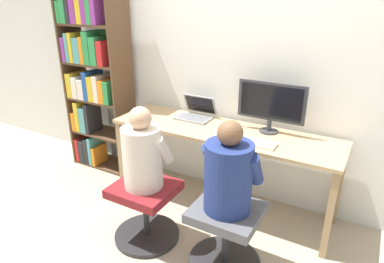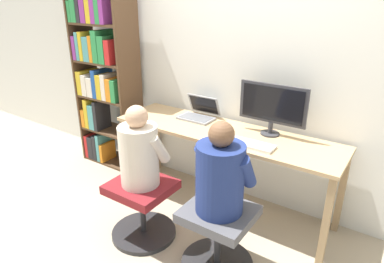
% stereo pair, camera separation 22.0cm
% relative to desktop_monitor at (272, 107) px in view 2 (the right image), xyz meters
% --- Properties ---
extents(ground_plane, '(14.00, 14.00, 0.00)m').
position_rel_desktop_monitor_xyz_m(ground_plane, '(-0.36, -0.43, -1.02)').
color(ground_plane, tan).
extents(wall_back, '(10.00, 0.05, 2.60)m').
position_rel_desktop_monitor_xyz_m(wall_back, '(-0.36, 0.20, 0.28)').
color(wall_back, silver).
rests_on(wall_back, ground_plane).
extents(desk, '(2.05, 0.57, 0.78)m').
position_rel_desktop_monitor_xyz_m(desk, '(-0.36, -0.15, -0.33)').
color(desk, tan).
rests_on(desk, ground_plane).
extents(desktop_monitor, '(0.58, 0.16, 0.44)m').
position_rel_desktop_monitor_xyz_m(desktop_monitor, '(0.00, 0.00, 0.00)').
color(desktop_monitor, '#333338').
rests_on(desktop_monitor, desk).
extents(laptop, '(0.33, 0.28, 0.21)m').
position_rel_desktop_monitor_xyz_m(laptop, '(-0.72, -0.00, -0.20)').
color(laptop, gray).
rests_on(laptop, desk).
extents(keyboard, '(0.39, 0.14, 0.03)m').
position_rel_desktop_monitor_xyz_m(keyboard, '(-0.04, -0.30, -0.23)').
color(keyboard, silver).
rests_on(keyboard, desk).
extents(computer_mouse_by_keyboard, '(0.07, 0.10, 0.04)m').
position_rel_desktop_monitor_xyz_m(computer_mouse_by_keyboard, '(-0.32, -0.29, -0.23)').
color(computer_mouse_by_keyboard, '#99999E').
rests_on(computer_mouse_by_keyboard, desk).
extents(office_chair_left, '(0.54, 0.54, 0.50)m').
position_rel_desktop_monitor_xyz_m(office_chair_left, '(-0.01, -0.84, -0.75)').
color(office_chair_left, '#262628').
rests_on(office_chair_left, ground_plane).
extents(office_chair_right, '(0.54, 0.54, 0.50)m').
position_rel_desktop_monitor_xyz_m(office_chair_right, '(-0.70, -0.88, -0.75)').
color(office_chair_right, '#262628').
rests_on(office_chair_right, ground_plane).
extents(person_at_monitor, '(0.40, 0.35, 0.66)m').
position_rel_desktop_monitor_xyz_m(person_at_monitor, '(-0.01, -0.83, -0.25)').
color(person_at_monitor, navy).
rests_on(person_at_monitor, office_chair_left).
extents(person_at_laptop, '(0.37, 0.33, 0.65)m').
position_rel_desktop_monitor_xyz_m(person_at_laptop, '(-0.70, -0.87, -0.25)').
color(person_at_laptop, beige).
rests_on(person_at_laptop, office_chair_right).
extents(bookshelf, '(0.73, 0.34, 2.00)m').
position_rel_desktop_monitor_xyz_m(bookshelf, '(-1.95, -0.08, 0.04)').
color(bookshelf, '#513823').
rests_on(bookshelf, ground_plane).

